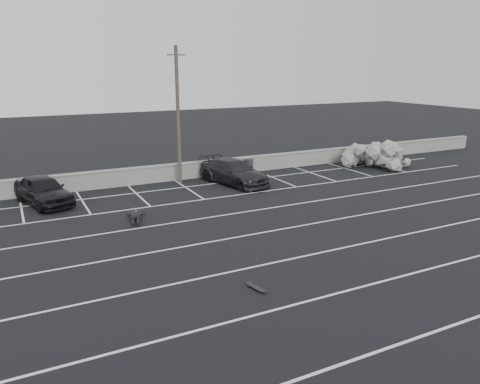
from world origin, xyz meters
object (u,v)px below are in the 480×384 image
utility_pole (178,116)px  trash_bin (249,166)px  car_right (234,172)px  skateboard (256,288)px  riprap_pile (376,158)px  car_left (43,190)px  person (136,213)px

utility_pole → trash_bin: (5.06, 0.40, -3.67)m
car_right → trash_bin: bearing=29.5°
car_right → skateboard: (-5.59, -13.05, -0.67)m
car_right → riprap_pile: 11.52m
car_left → car_right: size_ratio=0.88×
car_right → skateboard: bearing=-128.2°
car_left → utility_pole: bearing=-8.3°
utility_pole → person: size_ratio=3.23×
person → skateboard: (1.59, -9.07, -0.17)m
person → car_right: bearing=44.7°
car_left → trash_bin: bearing=-9.9°
riprap_pile → person: bearing=-167.6°
utility_pole → person: bearing=-126.9°
trash_bin → utility_pole: bearing=-175.5°
trash_bin → car_right: bearing=-135.5°
skateboard → car_left: bearing=98.5°
car_left → utility_pole: size_ratio=0.55×
utility_pole → trash_bin: utility_pole is taller
car_left → car_right: car_left is taller
trash_bin → person: size_ratio=0.37×
car_left → riprap_pile: bearing=-18.0°
utility_pole → riprap_pile: utility_pole is taller
person → car_left: bearing=145.1°
skateboard → utility_pole: bearing=66.9°
car_left → skateboard: size_ratio=6.14×
car_right → riprap_pile: car_right is taller
trash_bin → skateboard: 17.07m
car_left → car_right: (10.87, -0.52, -0.03)m
trash_bin → person: 11.19m
riprap_pile → person: riprap_pile is taller
car_left → riprap_pile: size_ratio=0.85×
utility_pole → skateboard: utility_pole is taller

